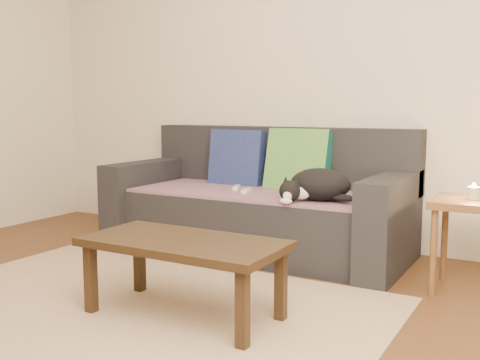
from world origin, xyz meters
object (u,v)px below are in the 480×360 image
object	(u,v)px
sofa	(260,207)
wii_remote_b	(246,191)
side_table	(472,216)
cat	(318,185)
coffee_table	(184,249)
wii_remote_a	(236,188)

from	to	relation	value
sofa	wii_remote_b	world-z (taller)	sofa
sofa	side_table	size ratio (longest dim) A/B	4.05
wii_remote_b	side_table	bearing A→B (deg)	-106.86
cat	coffee_table	bearing A→B (deg)	-117.93
sofa	wii_remote_a	xyz separation A→B (m)	(-0.12, -0.13, 0.15)
side_table	sofa	bearing A→B (deg)	169.92
wii_remote_a	side_table	size ratio (longest dim) A/B	0.29
wii_remote_a	coffee_table	distance (m)	1.30
wii_remote_b	coffee_table	distance (m)	1.18
coffee_table	side_table	bearing A→B (deg)	43.57
wii_remote_b	side_table	xyz separation A→B (m)	(1.43, -0.04, -0.03)
coffee_table	cat	bearing A→B (deg)	77.06
sofa	side_table	xyz separation A→B (m)	(1.44, -0.26, 0.12)
sofa	side_table	world-z (taller)	sofa
sofa	wii_remote_b	bearing A→B (deg)	-87.68
sofa	coffee_table	world-z (taller)	sofa
wii_remote_a	coffee_table	bearing A→B (deg)	174.97
wii_remote_a	wii_remote_b	distance (m)	0.16
sofa	cat	bearing A→B (deg)	-26.07
sofa	coffee_table	size ratio (longest dim) A/B	2.16
wii_remote_b	coffee_table	size ratio (longest dim) A/B	0.15
wii_remote_b	cat	bearing A→B (deg)	-110.67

